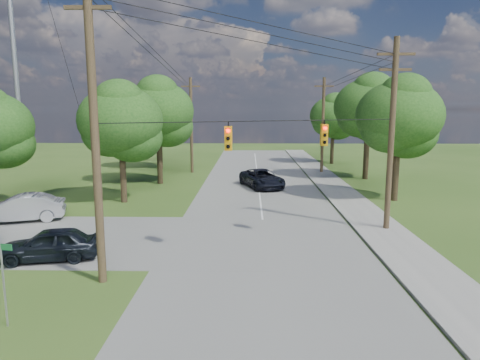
{
  "coord_description": "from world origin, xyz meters",
  "views": [
    {
      "loc": [
        1.18,
        -15.48,
        6.72
      ],
      "look_at": [
        0.72,
        5.0,
        3.33
      ],
      "focal_mm": 32.0,
      "sensor_mm": 36.0,
      "label": 1
    }
  ],
  "objects_px": {
    "car_cross_silver": "(21,208)",
    "car_main_north": "(262,178)",
    "pole_north_w": "(191,125)",
    "pole_sw": "(94,123)",
    "pole_north_e": "(323,125)",
    "pole_ne": "(392,133)",
    "car_cross_dark": "(50,244)"
  },
  "relations": [
    {
      "from": "car_cross_dark",
      "to": "car_main_north",
      "type": "bearing_deg",
      "value": 139.86
    },
    {
      "from": "pole_sw",
      "to": "car_main_north",
      "type": "xyz_separation_m",
      "value": [
        6.88,
        20.68,
        -5.42
      ]
    },
    {
      "from": "pole_ne",
      "to": "pole_north_e",
      "type": "height_order",
      "value": "pole_ne"
    },
    {
      "from": "pole_sw",
      "to": "car_main_north",
      "type": "height_order",
      "value": "pole_sw"
    },
    {
      "from": "car_cross_silver",
      "to": "car_main_north",
      "type": "bearing_deg",
      "value": 109.73
    },
    {
      "from": "pole_sw",
      "to": "pole_ne",
      "type": "height_order",
      "value": "pole_sw"
    },
    {
      "from": "pole_north_e",
      "to": "car_main_north",
      "type": "height_order",
      "value": "pole_north_e"
    },
    {
      "from": "pole_ne",
      "to": "car_cross_silver",
      "type": "bearing_deg",
      "value": 176.53
    },
    {
      "from": "pole_north_e",
      "to": "pole_sw",
      "type": "bearing_deg",
      "value": -114.52
    },
    {
      "from": "pole_ne",
      "to": "pole_north_w",
      "type": "relative_size",
      "value": 1.05
    },
    {
      "from": "pole_north_w",
      "to": "car_cross_silver",
      "type": "distance_m",
      "value": 22.45
    },
    {
      "from": "pole_sw",
      "to": "pole_north_e",
      "type": "height_order",
      "value": "pole_sw"
    },
    {
      "from": "car_cross_silver",
      "to": "pole_ne",
      "type": "bearing_deg",
      "value": 67.82
    },
    {
      "from": "pole_sw",
      "to": "pole_north_w",
      "type": "bearing_deg",
      "value": 90.77
    },
    {
      "from": "car_main_north",
      "to": "car_cross_silver",
      "type": "bearing_deg",
      "value": -161.58
    },
    {
      "from": "car_cross_dark",
      "to": "car_cross_silver",
      "type": "height_order",
      "value": "car_cross_silver"
    },
    {
      "from": "pole_north_e",
      "to": "car_cross_silver",
      "type": "height_order",
      "value": "pole_north_e"
    },
    {
      "from": "pole_ne",
      "to": "pole_north_w",
      "type": "xyz_separation_m",
      "value": [
        -13.9,
        22.0,
        -0.34
      ]
    },
    {
      "from": "car_cross_silver",
      "to": "pole_north_w",
      "type": "bearing_deg",
      "value": 141.22
    },
    {
      "from": "pole_ne",
      "to": "car_cross_silver",
      "type": "distance_m",
      "value": 21.99
    },
    {
      "from": "car_cross_silver",
      "to": "pole_north_e",
      "type": "bearing_deg",
      "value": 115.25
    },
    {
      "from": "car_main_north",
      "to": "pole_ne",
      "type": "bearing_deg",
      "value": -83.16
    },
    {
      "from": "pole_sw",
      "to": "car_cross_dark",
      "type": "xyz_separation_m",
      "value": [
        -3.15,
        2.3,
        -5.46
      ]
    },
    {
      "from": "pole_ne",
      "to": "pole_north_e",
      "type": "xyz_separation_m",
      "value": [
        -0.0,
        22.0,
        -0.34
      ]
    },
    {
      "from": "pole_sw",
      "to": "pole_north_e",
      "type": "relative_size",
      "value": 1.2
    },
    {
      "from": "car_cross_dark",
      "to": "car_cross_silver",
      "type": "bearing_deg",
      "value": -155.43
    },
    {
      "from": "pole_north_e",
      "to": "car_cross_dark",
      "type": "xyz_separation_m",
      "value": [
        -16.65,
        -27.3,
        -4.36
      ]
    },
    {
      "from": "pole_ne",
      "to": "car_cross_silver",
      "type": "height_order",
      "value": "pole_ne"
    },
    {
      "from": "car_cross_dark",
      "to": "pole_north_w",
      "type": "bearing_deg",
      "value": 162.72
    },
    {
      "from": "pole_ne",
      "to": "pole_north_e",
      "type": "distance_m",
      "value": 22.0
    },
    {
      "from": "pole_ne",
      "to": "car_main_north",
      "type": "height_order",
      "value": "pole_ne"
    },
    {
      "from": "car_main_north",
      "to": "pole_north_e",
      "type": "bearing_deg",
      "value": 33.39
    }
  ]
}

